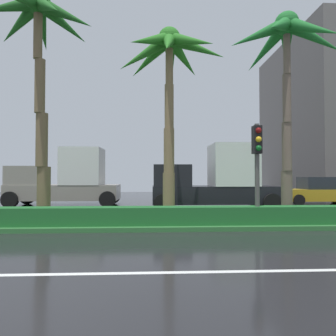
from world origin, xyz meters
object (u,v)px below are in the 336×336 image
(palm_tree_centre_left, at_px, (39,37))
(box_truck_following, at_px, (214,180))
(palm_tree_centre, at_px, (169,63))
(traffic_signal_median_right, at_px, (257,155))
(box_truck_lead, at_px, (66,180))
(car_in_traffic_second, at_px, (318,191))
(palm_tree_centre_right, at_px, (286,51))

(palm_tree_centre_left, xyz_separation_m, box_truck_following, (7.45, 4.60, -5.40))
(palm_tree_centre, xyz_separation_m, traffic_signal_median_right, (2.92, -1.80, -3.80))
(box_truck_lead, relative_size, box_truck_following, 1.00)
(palm_tree_centre_left, xyz_separation_m, traffic_signal_median_right, (7.77, -1.09, -4.43))
(traffic_signal_median_right, distance_m, box_truck_following, 5.79)
(car_in_traffic_second, bearing_deg, palm_tree_centre_right, 54.12)
(palm_tree_centre_left, distance_m, box_truck_following, 10.29)
(palm_tree_centre, height_order, box_truck_lead, palm_tree_centre)
(traffic_signal_median_right, xyz_separation_m, car_in_traffic_second, (6.82, 8.38, -1.69))
(palm_tree_centre_right, xyz_separation_m, car_in_traffic_second, (5.32, 7.36, -5.76))
(box_truck_lead, xyz_separation_m, box_truck_following, (8.47, -2.61, 0.00))
(box_truck_lead, bearing_deg, box_truck_following, 162.89)
(box_truck_lead, xyz_separation_m, car_in_traffic_second, (15.60, 0.08, -0.72))
(palm_tree_centre, relative_size, palm_tree_centre_right, 0.96)
(box_truck_following, relative_size, car_in_traffic_second, 1.49)
(palm_tree_centre, relative_size, car_in_traffic_second, 1.77)
(palm_tree_centre_right, xyz_separation_m, box_truck_lead, (-10.28, 7.28, -5.04))
(palm_tree_centre_left, bearing_deg, traffic_signal_median_right, -8.00)
(palm_tree_centre_right, relative_size, traffic_signal_median_right, 2.30)
(car_in_traffic_second, bearing_deg, box_truck_lead, 0.28)
(traffic_signal_median_right, xyz_separation_m, box_truck_lead, (-8.78, 8.30, -0.97))
(palm_tree_centre, bearing_deg, car_in_traffic_second, 34.01)
(palm_tree_centre_right, height_order, box_truck_following, palm_tree_centre_right)
(traffic_signal_median_right, relative_size, car_in_traffic_second, 0.80)
(palm_tree_centre_left, bearing_deg, box_truck_lead, 97.98)
(palm_tree_centre_left, xyz_separation_m, palm_tree_centre, (4.85, 0.71, -0.63))
(car_in_traffic_second, bearing_deg, palm_tree_centre, 34.01)
(palm_tree_centre_left, distance_m, car_in_traffic_second, 17.42)
(palm_tree_centre_right, bearing_deg, box_truck_lead, 144.70)
(palm_tree_centre, distance_m, car_in_traffic_second, 12.98)
(palm_tree_centre, distance_m, box_truck_following, 6.69)
(palm_tree_centre_left, height_order, box_truck_lead, palm_tree_centre_left)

